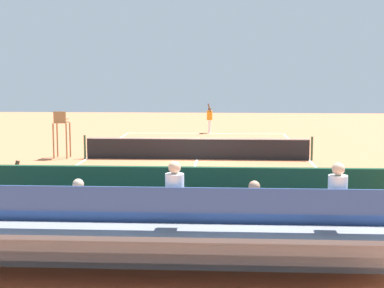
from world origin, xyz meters
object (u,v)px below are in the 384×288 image
(tennis_player, at_px, (210,117))
(tennis_ball_near, at_px, (185,138))
(umpire_chair, at_px, (61,129))
(tennis_ball_far, at_px, (179,139))
(tennis_net, at_px, (197,148))
(tennis_racket, at_px, (205,133))
(equipment_bag, at_px, (187,246))
(courtside_bench, at_px, (264,228))
(line_judge, at_px, (13,202))
(bleacher_stand, at_px, (158,238))

(tennis_player, xyz_separation_m, tennis_ball_near, (1.34, 3.41, -0.98))
(umpire_chair, bearing_deg, tennis_ball_far, -122.82)
(tennis_net, bearing_deg, tennis_racket, -89.86)
(umpire_chair, xyz_separation_m, tennis_player, (-6.47, -11.16, -0.30))
(equipment_bag, xyz_separation_m, tennis_racket, (0.46, -24.43, -0.16))
(courtside_bench, xyz_separation_m, line_judge, (5.52, -0.20, 0.46))
(courtside_bench, bearing_deg, tennis_racket, -85.09)
(tennis_ball_near, xyz_separation_m, tennis_ball_far, (0.34, 0.32, 0.00))
(equipment_bag, distance_m, line_judge, 3.99)
(tennis_ball_far, bearing_deg, tennis_ball_near, -136.78)
(bleacher_stand, relative_size, tennis_ball_near, 137.27)
(bleacher_stand, bearing_deg, line_judge, -33.19)
(tennis_racket, bearing_deg, tennis_ball_far, 68.40)
(bleacher_stand, height_order, tennis_ball_far, bleacher_stand)
(bleacher_stand, bearing_deg, tennis_ball_far, -86.37)
(equipment_bag, distance_m, tennis_player, 24.69)
(tennis_net, relative_size, tennis_player, 5.35)
(tennis_net, distance_m, bleacher_stand, 15.38)
(tennis_racket, relative_size, line_judge, 0.30)
(tennis_net, distance_m, line_judge, 13.54)
(tennis_net, relative_size, bleacher_stand, 1.14)
(tennis_ball_far, bearing_deg, courtside_bench, 99.46)
(courtside_bench, xyz_separation_m, tennis_player, (1.79, -24.54, 0.46))
(tennis_net, xyz_separation_m, tennis_ball_far, (1.41, -7.54, -0.47))
(tennis_player, bearing_deg, bleacher_stand, 89.52)
(tennis_net, height_order, tennis_ball_far, tennis_net)
(tennis_net, bearing_deg, bleacher_stand, 90.17)
(equipment_bag, height_order, line_judge, line_judge)
(tennis_ball_near, xyz_separation_m, line_judge, (2.40, 20.94, 0.98))
(courtside_bench, xyz_separation_m, equipment_bag, (1.63, 0.13, -0.38))
(tennis_ball_far, bearing_deg, tennis_net, 100.57)
(tennis_net, distance_m, umpire_chair, 6.25)
(tennis_racket, bearing_deg, umpire_chair, 60.51)
(courtside_bench, bearing_deg, tennis_ball_near, -81.58)
(tennis_net, height_order, tennis_player, tennis_player)
(tennis_player, height_order, line_judge, same)
(tennis_player, distance_m, line_judge, 24.63)
(tennis_ball_far, bearing_deg, tennis_racket, -111.60)
(bleacher_stand, relative_size, umpire_chair, 4.23)
(tennis_player, bearing_deg, line_judge, 81.28)
(tennis_ball_far, bearing_deg, tennis_player, -114.21)
(tennis_racket, bearing_deg, courtside_bench, 94.91)
(courtside_bench, bearing_deg, tennis_ball_far, -80.54)
(tennis_player, bearing_deg, umpire_chair, 59.90)
(umpire_chair, relative_size, courtside_bench, 1.19)
(equipment_bag, relative_size, tennis_racket, 1.57)
(equipment_bag, height_order, tennis_player, tennis_player)
(courtside_bench, relative_size, tennis_ball_near, 27.27)
(umpire_chair, height_order, equipment_bag, umpire_chair)
(equipment_bag, bearing_deg, tennis_racket, -88.93)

